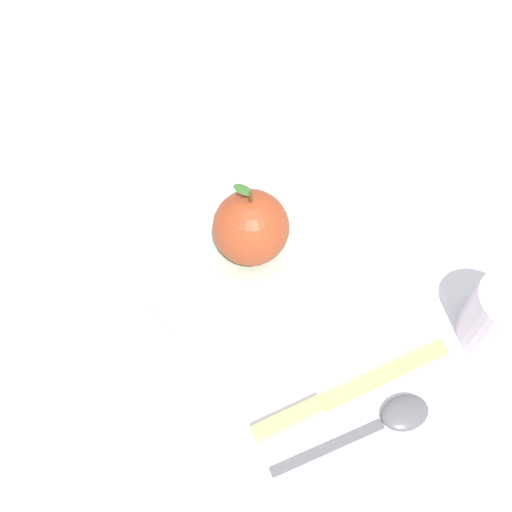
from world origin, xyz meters
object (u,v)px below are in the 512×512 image
Objects in this scene: apple at (251,228)px; knife at (337,396)px; cup at (509,317)px; dinner_plate at (256,261)px; spoon at (389,420)px.

knife is at bearing 158.83° from apple.
apple is at bearing 21.04° from cup.
apple reaches higher than knife.
dinner_plate is at bearing 164.50° from apple.
cup reaches higher than spoon.
cup is (-0.26, -0.10, -0.02)m from apple.
cup is 0.38× the size of knife.
spoon reaches higher than knife.
apple is at bearing -13.51° from spoon.
knife is (0.08, 0.17, -0.04)m from cup.
knife is at bearing 158.50° from dinner_plate.
cup reaches higher than knife.
cup is at bearing -158.96° from apple.
cup is 0.19m from knife.
cup is (-0.25, -0.10, 0.03)m from dinner_plate.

